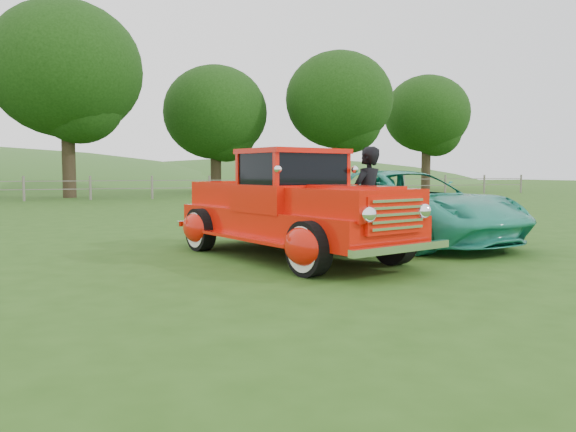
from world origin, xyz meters
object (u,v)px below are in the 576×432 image
object	(u,v)px
tree_near_east	(215,113)
teal_sedan	(402,206)
tree_mid_east	(339,100)
red_pickup	(291,209)
tree_near_west	(66,70)
man	(367,200)
tree_far_east	(427,114)

from	to	relation	value
tree_near_east	teal_sedan	size ratio (longest dim) A/B	1.61
tree_near_east	tree_mid_east	size ratio (longest dim) A/B	0.88
tree_mid_east	red_pickup	distance (m)	29.60
tree_near_west	tree_near_east	size ratio (longest dim) A/B	1.25
tree_near_west	red_pickup	distance (m)	24.91
man	teal_sedan	bearing A→B (deg)	-170.25
tree_near_east	tree_far_east	bearing A→B (deg)	3.37
tree_near_east	tree_mid_east	bearing A→B (deg)	-14.04
tree_far_east	man	size ratio (longest dim) A/B	4.79
tree_near_east	red_pickup	distance (m)	28.74
tree_far_east	red_pickup	distance (m)	36.85
tree_mid_east	tree_near_east	bearing A→B (deg)	165.96
tree_near_east	man	size ratio (longest dim) A/B	4.50
tree_near_west	tree_mid_east	distance (m)	17.13
tree_near_east	teal_sedan	bearing A→B (deg)	-95.31
tree_near_west	man	bearing A→B (deg)	-77.67
tree_mid_east	tree_far_east	distance (m)	9.49
tree_far_east	man	world-z (taller)	tree_far_east
tree_near_west	man	xyz separation A→B (m)	(5.19, -23.76, -5.87)
teal_sedan	tree_near_east	bearing A→B (deg)	73.04
tree_mid_east	tree_far_east	xyz separation A→B (m)	(9.00, 3.00, -0.31)
red_pickup	man	xyz separation A→B (m)	(1.49, 0.13, 0.13)
tree_far_east	teal_sedan	bearing A→B (deg)	-125.03
red_pickup	teal_sedan	size ratio (longest dim) A/B	1.02
tree_mid_east	tree_far_east	bearing A→B (deg)	18.43
tree_near_west	tree_far_east	world-z (taller)	tree_near_west
red_pickup	tree_far_east	bearing A→B (deg)	36.39
tree_mid_east	man	xyz separation A→B (m)	(-11.81, -25.76, -5.25)
tree_mid_east	teal_sedan	size ratio (longest dim) A/B	1.82
tree_mid_east	red_pickup	bearing A→B (deg)	-117.17
red_pickup	man	size ratio (longest dim) A/B	2.85
tree_near_west	teal_sedan	bearing A→B (deg)	-74.08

